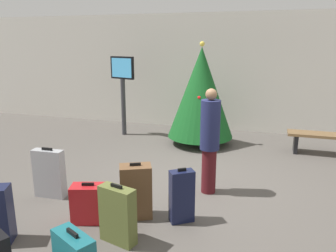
{
  "coord_description": "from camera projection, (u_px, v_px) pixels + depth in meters",
  "views": [
    {
      "loc": [
        1.21,
        -5.31,
        2.43
      ],
      "look_at": [
        -0.57,
        0.46,
        0.9
      ],
      "focal_mm": 35.31,
      "sensor_mm": 36.0,
      "label": 1
    }
  ],
  "objects": [
    {
      "name": "ground_plane",
      "position": [
        191.0,
        184.0,
        5.86
      ],
      "size": [
        16.0,
        16.0,
        0.0
      ],
      "primitive_type": "plane",
      "color": "#514C47"
    },
    {
      "name": "suitcase_7",
      "position": [
        136.0,
        191.0,
        4.66
      ],
      "size": [
        0.51,
        0.44,
        0.82
      ],
      "color": "brown",
      "rests_on": "ground_plane"
    },
    {
      "name": "flight_info_kiosk",
      "position": [
        123.0,
        82.0,
        8.64
      ],
      "size": [
        0.72,
        0.29,
        2.08
      ],
      "color": "#333338",
      "rests_on": "ground_plane"
    },
    {
      "name": "suitcase_6",
      "position": [
        118.0,
        215.0,
        4.06
      ],
      "size": [
        0.5,
        0.3,
        0.77
      ],
      "color": "#59602D",
      "rests_on": "ground_plane"
    },
    {
      "name": "suitcase_1",
      "position": [
        89.0,
        203.0,
        4.56
      ],
      "size": [
        0.53,
        0.39,
        0.58
      ],
      "color": "#B2191E",
      "rests_on": "ground_plane"
    },
    {
      "name": "holiday_tree",
      "position": [
        201.0,
        93.0,
        7.86
      ],
      "size": [
        1.57,
        1.57,
        2.46
      ],
      "color": "#4C3319",
      "rests_on": "ground_plane"
    },
    {
      "name": "waiting_bench",
      "position": [
        324.0,
        139.0,
        7.29
      ],
      "size": [
        1.55,
        0.44,
        0.48
      ],
      "color": "brown",
      "rests_on": "ground_plane"
    },
    {
      "name": "suitcase_4",
      "position": [
        182.0,
        196.0,
        4.54
      ],
      "size": [
        0.37,
        0.33,
        0.79
      ],
      "color": "#141938",
      "rests_on": "ground_plane"
    },
    {
      "name": "back_wall",
      "position": [
        225.0,
        73.0,
        9.21
      ],
      "size": [
        16.0,
        0.2,
        3.23
      ],
      "primitive_type": "cube",
      "color": "beige",
      "rests_on": "ground_plane"
    },
    {
      "name": "traveller_0",
      "position": [
        210.0,
        139.0,
        5.31
      ],
      "size": [
        0.39,
        0.39,
        1.74
      ],
      "color": "#4C1419",
      "rests_on": "ground_plane"
    },
    {
      "name": "suitcase_3",
      "position": [
        49.0,
        173.0,
        5.28
      ],
      "size": [
        0.51,
        0.19,
        0.83
      ],
      "color": "#9EA0A5",
      "rests_on": "ground_plane"
    }
  ]
}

